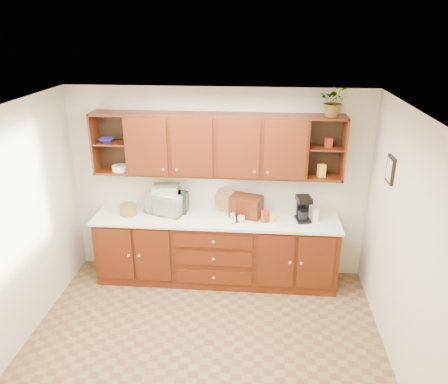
% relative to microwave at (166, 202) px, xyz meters
% --- Properties ---
extents(floor, '(4.00, 4.00, 0.00)m').
position_rel_microwave_xyz_m(floor, '(0.69, -1.56, -1.08)').
color(floor, brown).
rests_on(floor, ground).
extents(ceiling, '(4.00, 4.00, 0.00)m').
position_rel_microwave_xyz_m(ceiling, '(0.69, -1.56, 1.52)').
color(ceiling, white).
rests_on(ceiling, back_wall).
extents(back_wall, '(4.00, 0.00, 4.00)m').
position_rel_microwave_xyz_m(back_wall, '(0.69, 0.19, 0.22)').
color(back_wall, beige).
rests_on(back_wall, floor).
extents(left_wall, '(0.00, 3.50, 3.50)m').
position_rel_microwave_xyz_m(left_wall, '(-1.31, -1.56, 0.22)').
color(left_wall, beige).
rests_on(left_wall, floor).
extents(right_wall, '(0.00, 3.50, 3.50)m').
position_rel_microwave_xyz_m(right_wall, '(2.69, -1.56, 0.22)').
color(right_wall, beige).
rests_on(right_wall, floor).
extents(base_cabinets, '(3.20, 0.60, 0.90)m').
position_rel_microwave_xyz_m(base_cabinets, '(0.69, -0.11, -0.63)').
color(base_cabinets, '#331105').
rests_on(base_cabinets, floor).
extents(countertop, '(3.24, 0.64, 0.04)m').
position_rel_microwave_xyz_m(countertop, '(0.69, -0.12, -0.16)').
color(countertop, white).
rests_on(countertop, base_cabinets).
extents(upper_cabinets, '(3.20, 0.33, 0.80)m').
position_rel_microwave_xyz_m(upper_cabinets, '(0.70, 0.02, 0.81)').
color(upper_cabinets, '#331105').
rests_on(upper_cabinets, back_wall).
extents(undercabinet_light, '(0.40, 0.05, 0.02)m').
position_rel_microwave_xyz_m(undercabinet_light, '(0.69, -0.03, 0.39)').
color(undercabinet_light, white).
rests_on(undercabinet_light, upper_cabinets).
extents(framed_picture, '(0.03, 0.24, 0.30)m').
position_rel_microwave_xyz_m(framed_picture, '(2.67, -0.66, 0.77)').
color(framed_picture, black).
rests_on(framed_picture, right_wall).
extents(wicker_basket, '(0.23, 0.23, 0.14)m').
position_rel_microwave_xyz_m(wicker_basket, '(-0.49, -0.12, -0.07)').
color(wicker_basket, olive).
rests_on(wicker_basket, countertop).
extents(microwave, '(0.60, 0.49, 0.28)m').
position_rel_microwave_xyz_m(microwave, '(0.00, 0.00, 0.00)').
color(microwave, beige).
rests_on(microwave, countertop).
extents(towel_stack, '(0.36, 0.27, 0.10)m').
position_rel_microwave_xyz_m(towel_stack, '(0.00, 0.00, 0.19)').
color(towel_stack, '#D7CC65').
rests_on(towel_stack, microwave).
extents(wine_bottle, '(0.09, 0.09, 0.33)m').
position_rel_microwave_xyz_m(wine_bottle, '(0.25, -0.04, 0.02)').
color(wine_bottle, black).
rests_on(wine_bottle, countertop).
extents(woven_tray, '(0.35, 0.21, 0.34)m').
position_rel_microwave_xyz_m(woven_tray, '(0.80, 0.13, -0.13)').
color(woven_tray, olive).
rests_on(woven_tray, countertop).
extents(bread_box, '(0.46, 0.37, 0.28)m').
position_rel_microwave_xyz_m(bread_box, '(1.08, -0.03, -0.00)').
color(bread_box, '#331105').
rests_on(bread_box, countertop).
extents(mug_tree, '(0.22, 0.23, 0.27)m').
position_rel_microwave_xyz_m(mug_tree, '(0.95, -0.21, -0.10)').
color(mug_tree, '#331105').
rests_on(mug_tree, countertop).
extents(canister_red, '(0.13, 0.13, 0.14)m').
position_rel_microwave_xyz_m(canister_red, '(1.33, -0.18, -0.07)').
color(canister_red, maroon).
rests_on(canister_red, countertop).
extents(canister_white, '(0.10, 0.10, 0.17)m').
position_rel_microwave_xyz_m(canister_white, '(1.98, -0.11, -0.06)').
color(canister_white, white).
rests_on(canister_white, countertop).
extents(canister_yellow, '(0.09, 0.09, 0.10)m').
position_rel_microwave_xyz_m(canister_yellow, '(1.42, -0.16, -0.09)').
color(canister_yellow, yellow).
rests_on(canister_yellow, countertop).
extents(coffee_maker, '(0.22, 0.26, 0.33)m').
position_rel_microwave_xyz_m(coffee_maker, '(1.82, -0.08, 0.02)').
color(coffee_maker, black).
rests_on(coffee_maker, countertop).
extents(bowl_stack, '(0.22, 0.22, 0.05)m').
position_rel_microwave_xyz_m(bowl_stack, '(-0.75, 0.01, 0.84)').
color(bowl_stack, navy).
rests_on(bowl_stack, upper_cabinets).
extents(plate_stack, '(0.23, 0.23, 0.07)m').
position_rel_microwave_xyz_m(plate_stack, '(-0.59, -0.01, 0.47)').
color(plate_stack, white).
rests_on(plate_stack, upper_cabinets).
extents(pantry_box_yellow, '(0.11, 0.09, 0.16)m').
position_rel_microwave_xyz_m(pantry_box_yellow, '(2.02, -0.01, 0.52)').
color(pantry_box_yellow, yellow).
rests_on(pantry_box_yellow, upper_cabinets).
extents(pantry_box_red, '(0.10, 0.09, 0.12)m').
position_rel_microwave_xyz_m(pantry_box_red, '(2.08, 0.01, 0.88)').
color(pantry_box_red, maroon).
rests_on(pantry_box_red, upper_cabinets).
extents(potted_plant, '(0.37, 0.34, 0.37)m').
position_rel_microwave_xyz_m(potted_plant, '(2.10, -0.03, 1.39)').
color(potted_plant, '#999999').
rests_on(potted_plant, upper_cabinets).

